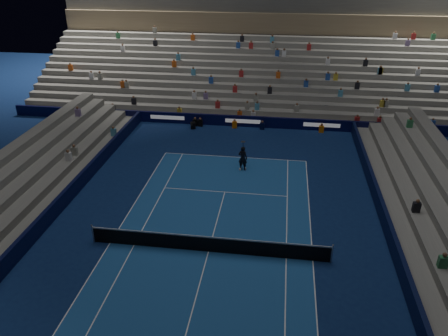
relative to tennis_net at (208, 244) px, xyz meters
The scene contains 9 objects.
ground 0.50m from the tennis_net, ahead, with size 90.00×90.00×0.00m, color #0C1F4D.
court_surface 0.50m from the tennis_net, ahead, with size 10.97×23.77×0.01m, color #1A4B8F.
sponsor_barrier_far 18.50m from the tennis_net, 90.00° to the left, with size 44.00×0.25×1.00m, color #080932.
sponsor_barrier_east 9.70m from the tennis_net, ahead, with size 0.25×37.00×1.00m, color #080F33.
sponsor_barrier_west 9.70m from the tennis_net, behind, with size 0.25×37.00×1.00m, color black.
grandstand_main 28.05m from the tennis_net, 90.00° to the left, with size 44.00×15.20×11.20m.
tennis_net is the anchor object (origin of this frame).
tennis_player 9.91m from the tennis_net, 85.17° to the left, with size 0.67×0.44×1.83m, color black.
broadcast_camera 17.91m from the tennis_net, 104.23° to the left, with size 0.57×0.94×0.56m.
Camera 1 is at (3.38, -18.32, 14.42)m, focal length 34.77 mm.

